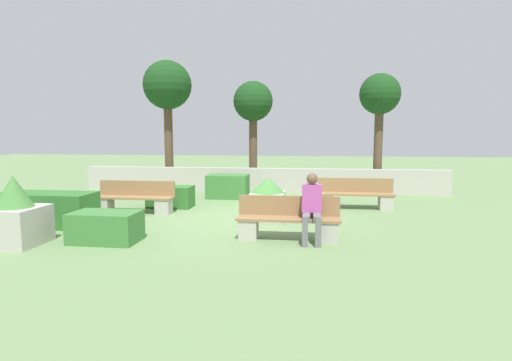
# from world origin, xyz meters

# --- Properties ---
(ground_plane) EXTENTS (60.00, 60.00, 0.00)m
(ground_plane) POSITION_xyz_m (0.00, 0.00, 0.00)
(ground_plane) COLOR #6B8956
(perimeter_wall) EXTENTS (13.22, 0.30, 0.86)m
(perimeter_wall) POSITION_xyz_m (0.00, 4.78, 0.43)
(perimeter_wall) COLOR #B7B2A8
(perimeter_wall) RESTS_ON ground_plane
(bench_front) EXTENTS (2.04, 0.48, 0.84)m
(bench_front) POSITION_xyz_m (1.35, -1.83, 0.33)
(bench_front) COLOR #937047
(bench_front) RESTS_ON ground_plane
(bench_left_side) EXTENTS (2.11, 0.48, 0.84)m
(bench_left_side) POSITION_xyz_m (-2.83, 0.35, 0.33)
(bench_left_side) COLOR #937047
(bench_left_side) RESTS_ON ground_plane
(bench_right_side) EXTENTS (2.09, 0.48, 0.84)m
(bench_right_side) POSITION_xyz_m (3.07, 1.74, 0.33)
(bench_right_side) COLOR #937047
(bench_right_side) RESTS_ON ground_plane
(person_seated_man) EXTENTS (0.38, 0.64, 1.33)m
(person_seated_man) POSITION_xyz_m (1.81, -1.97, 0.73)
(person_seated_man) COLOR slate
(person_seated_man) RESTS_ON ground_plane
(hedge_block_near_left) EXTENTS (1.28, 0.77, 0.59)m
(hedge_block_near_left) POSITION_xyz_m (-2.14, -2.47, 0.29)
(hedge_block_near_left) COLOR #3D7A38
(hedge_block_near_left) RESTS_ON ground_plane
(hedge_block_near_right) EXTENTS (2.14, 0.87, 0.76)m
(hedge_block_near_right) POSITION_xyz_m (-4.16, -1.34, 0.38)
(hedge_block_near_right) COLOR #33702D
(hedge_block_near_right) RESTS_ON ground_plane
(hedge_block_mid_left) EXTENTS (1.32, 0.90, 0.76)m
(hedge_block_mid_left) POSITION_xyz_m (-0.88, 3.21, 0.38)
(hedge_block_mid_left) COLOR #3D7A38
(hedge_block_mid_left) RESTS_ON ground_plane
(hedge_block_mid_right) EXTENTS (1.25, 0.69, 0.61)m
(hedge_block_mid_right) POSITION_xyz_m (-2.17, 1.29, 0.30)
(hedge_block_mid_right) COLOR #33702D
(hedge_block_mid_right) RESTS_ON ground_plane
(planter_corner_left) EXTENTS (0.95, 0.95, 1.32)m
(planter_corner_left) POSITION_xyz_m (-3.72, -2.88, 0.56)
(planter_corner_left) COLOR #B7B2A8
(planter_corner_left) RESTS_ON ground_plane
(planter_corner_right) EXTENTS (0.81, 0.81, 1.05)m
(planter_corner_right) POSITION_xyz_m (0.78, -0.21, 0.53)
(planter_corner_right) COLOR #B7B2A8
(planter_corner_right) RESTS_ON ground_plane
(tree_leftmost) EXTENTS (1.87, 1.87, 4.92)m
(tree_leftmost) POSITION_xyz_m (-3.72, 5.57, 3.87)
(tree_leftmost) COLOR brown
(tree_leftmost) RESTS_ON ground_plane
(tree_center_left) EXTENTS (1.55, 1.55, 4.15)m
(tree_center_left) POSITION_xyz_m (-0.44, 6.09, 3.24)
(tree_center_left) COLOR brown
(tree_center_left) RESTS_ON ground_plane
(tree_center_right) EXTENTS (1.45, 1.45, 4.25)m
(tree_center_right) POSITION_xyz_m (4.24, 5.39, 3.35)
(tree_center_right) COLOR brown
(tree_center_right) RESTS_ON ground_plane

